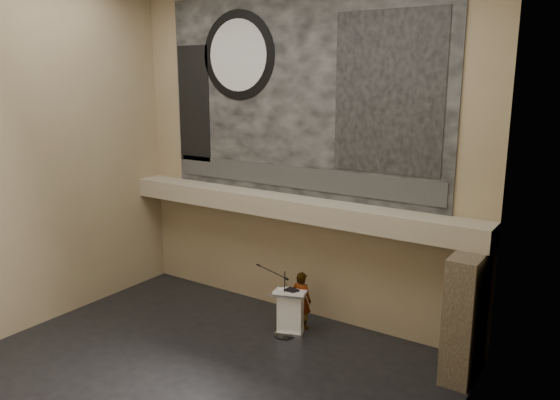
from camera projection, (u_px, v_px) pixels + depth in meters
The scene contains 19 objects.
floor at pixel (196, 375), 11.53m from camera, with size 10.00×10.00×0.00m, color black.
wall_back at pixel (297, 154), 13.83m from camera, with size 10.00×0.02×8.50m, color #8D765A.
wall_left at pixel (37, 157), 13.29m from camera, with size 0.02×8.00×8.50m, color #8D765A.
wall_right at pixel (445, 213), 7.88m from camera, with size 0.02×8.00×8.50m, color #8D765A.
soffit at pixel (289, 207), 13.79m from camera, with size 10.00×0.80×0.50m, color gray.
sprinkler_left at pixel (238, 209), 14.68m from camera, with size 0.04×0.04×0.06m, color #B2893D.
sprinkler_right at pixel (356, 229), 12.79m from camera, with size 0.04×0.04×0.06m, color #B2893D.
banner at pixel (297, 96), 13.48m from camera, with size 8.00×0.05×5.00m, color black.
banner_text_strip at pixel (296, 178), 13.90m from camera, with size 7.76×0.02×0.55m, color #2C2C2C.
banner_clock_rim at pixel (238, 55), 14.19m from camera, with size 2.30×2.30×0.02m, color black.
banner_clock_face at pixel (238, 55), 14.18m from camera, with size 1.84×1.84×0.02m, color silver.
banner_building_print at pixel (388, 93), 12.13m from camera, with size 2.60×0.02×3.60m, color black.
banner_brick_print at pixel (194, 104), 15.35m from camera, with size 1.10×0.02×3.20m, color black.
stone_pier at pixel (466, 315), 11.27m from camera, with size 0.60×1.40×2.70m, color #403527.
lectern at pixel (290, 312), 13.34m from camera, with size 0.90×0.77×1.14m.
binder at pixel (292, 290), 13.18m from camera, with size 0.31×0.25×0.04m, color black.
papers at pixel (285, 289), 13.30m from camera, with size 0.21×0.29×0.01m, color white.
speaker_person at pixel (301, 300), 13.55m from camera, with size 0.54×0.35×1.48m, color beige.
mic_stand at pixel (284, 325), 13.29m from camera, with size 1.38×0.68×1.65m.
Camera 1 is at (7.25, -7.68, 6.20)m, focal length 35.00 mm.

